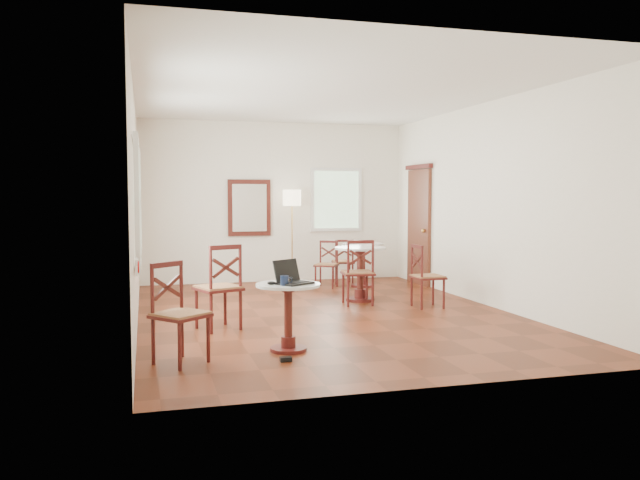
# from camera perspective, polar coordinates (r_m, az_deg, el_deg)

# --- Properties ---
(ground) EXTENTS (7.00, 7.00, 0.00)m
(ground) POSITION_cam_1_polar(r_m,az_deg,el_deg) (8.85, 0.52, -6.60)
(ground) COLOR #5C230F
(ground) RESTS_ON ground
(room_shell) EXTENTS (5.02, 7.02, 3.01)m
(room_shell) POSITION_cam_1_polar(r_m,az_deg,el_deg) (8.95, -0.33, 5.67)
(room_shell) COLOR white
(room_shell) RESTS_ON ground
(cafe_table_near) EXTENTS (0.67, 0.67, 0.71)m
(cafe_table_near) POSITION_cam_1_polar(r_m,az_deg,el_deg) (6.71, -2.86, -6.20)
(cafe_table_near) COLOR #4F1713
(cafe_table_near) RESTS_ON ground
(cafe_table_mid) EXTENTS (0.79, 0.79, 0.83)m
(cafe_table_mid) POSITION_cam_1_polar(r_m,az_deg,el_deg) (9.87, 3.61, -2.48)
(cafe_table_mid) COLOR #4F1713
(cafe_table_mid) RESTS_ON ground
(cafe_table_back) EXTENTS (0.74, 0.74, 0.78)m
(cafe_table_back) POSITION_cam_1_polar(r_m,az_deg,el_deg) (11.40, 3.83, -1.78)
(cafe_table_back) COLOR #4F1713
(cafe_table_back) RESTS_ON ground
(chair_near_a) EXTENTS (0.62, 0.62, 1.04)m
(chair_near_a) POSITION_cam_1_polar(r_m,az_deg,el_deg) (7.83, -8.99, -4.19)
(chair_near_a) COLOR #4F1713
(chair_near_a) RESTS_ON ground
(chair_near_b) EXTENTS (0.64, 0.64, 0.98)m
(chair_near_b) POSITION_cam_1_polar(r_m,az_deg,el_deg) (6.36, -12.53, -6.42)
(chair_near_b) COLOR #4F1713
(chair_near_b) RESTS_ON ground
(chair_mid_a) EXTENTS (0.50, 0.50, 0.98)m
(chair_mid_a) POSITION_cam_1_polar(r_m,az_deg,el_deg) (9.51, 3.43, -2.90)
(chair_mid_a) COLOR #4F1713
(chair_mid_a) RESTS_ON ground
(chair_mid_b) EXTENTS (0.43, 0.43, 0.92)m
(chair_mid_b) POSITION_cam_1_polar(r_m,az_deg,el_deg) (9.40, 9.46, -3.21)
(chair_mid_b) COLOR #4F1713
(chair_mid_b) RESTS_ON ground
(chair_back_a) EXTENTS (0.43, 0.43, 0.83)m
(chair_back_a) POSITION_cam_1_polar(r_m,az_deg,el_deg) (11.79, 2.08, -1.93)
(chair_back_a) COLOR #4F1713
(chair_back_a) RESTS_ON ground
(chair_back_b) EXTENTS (0.52, 0.52, 0.83)m
(chair_back_b) POSITION_cam_1_polar(r_m,az_deg,el_deg) (11.31, 0.61, -2.18)
(chair_back_b) COLOR #4F1713
(chair_back_b) RESTS_ON ground
(floor_lamp) EXTENTS (0.34, 0.34, 1.74)m
(floor_lamp) POSITION_cam_1_polar(r_m,az_deg,el_deg) (11.82, -2.52, 3.23)
(floor_lamp) COLOR #BF8C3F
(floor_lamp) RESTS_ON ground
(laptop) EXTENTS (0.44, 0.43, 0.25)m
(laptop) POSITION_cam_1_polar(r_m,az_deg,el_deg) (6.65, -2.57, -3.40)
(laptop) COLOR black
(laptop) RESTS_ON cafe_table_near
(mouse) EXTENTS (0.10, 0.08, 0.04)m
(mouse) POSITION_cam_1_polar(r_m,az_deg,el_deg) (6.59, -4.35, -3.85)
(mouse) COLOR black
(mouse) RESTS_ON cafe_table_near
(navy_mug) EXTENTS (0.13, 0.08, 0.10)m
(navy_mug) POSITION_cam_1_polar(r_m,az_deg,el_deg) (6.52, -3.16, -3.64)
(navy_mug) COLOR #0F1933
(navy_mug) RESTS_ON cafe_table_near
(water_glass) EXTENTS (0.05, 0.05, 0.09)m
(water_glass) POSITION_cam_1_polar(r_m,az_deg,el_deg) (6.50, -2.66, -3.70)
(water_glass) COLOR white
(water_glass) RESTS_ON cafe_table_near
(power_adapter) EXTENTS (0.11, 0.07, 0.05)m
(power_adapter) POSITION_cam_1_polar(r_m,az_deg,el_deg) (6.38, -3.07, -10.59)
(power_adapter) COLOR black
(power_adapter) RESTS_ON ground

